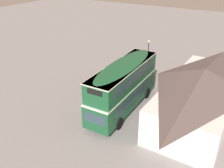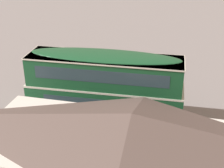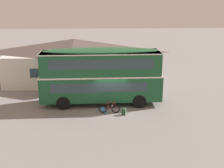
# 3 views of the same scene
# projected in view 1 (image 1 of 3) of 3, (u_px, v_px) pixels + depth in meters

# --- Properties ---
(ground_plane) EXTENTS (120.00, 120.00, 0.00)m
(ground_plane) POSITION_uv_depth(u_px,v_px,m) (110.00, 109.00, 24.17)
(ground_plane) COLOR gray
(double_decker_bus) EXTENTS (10.14, 2.80, 4.79)m
(double_decker_bus) POSITION_uv_depth(u_px,v_px,m) (124.00, 84.00, 23.13)
(double_decker_bus) COLOR black
(double_decker_bus) RESTS_ON ground
(touring_bicycle) EXTENTS (1.71, 0.46, 0.99)m
(touring_bicycle) POSITION_uv_depth(u_px,v_px,m) (102.00, 102.00, 24.70)
(touring_bicycle) COLOR black
(touring_bicycle) RESTS_ON ground
(backpack_on_ground) EXTENTS (0.37, 0.36, 0.58)m
(backpack_on_ground) POSITION_uv_depth(u_px,v_px,m) (92.00, 107.00, 24.01)
(backpack_on_ground) COLOR #386642
(backpack_on_ground) RESTS_ON ground
(water_bottle_blue_sports) EXTENTS (0.07, 0.07, 0.23)m
(water_bottle_blue_sports) POSITION_uv_depth(u_px,v_px,m) (101.00, 102.00, 25.11)
(water_bottle_blue_sports) COLOR #338CBF
(water_bottle_blue_sports) RESTS_ON ground
(pub_building) EXTENTS (14.45, 6.29, 4.65)m
(pub_building) POSITION_uv_depth(u_px,v_px,m) (201.00, 92.00, 22.37)
(pub_building) COLOR silver
(pub_building) RESTS_ON ground
(street_lamp) EXTENTS (0.28, 0.28, 4.11)m
(street_lamp) POSITION_uv_depth(u_px,v_px,m) (148.00, 52.00, 31.50)
(street_lamp) COLOR black
(street_lamp) RESTS_ON ground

